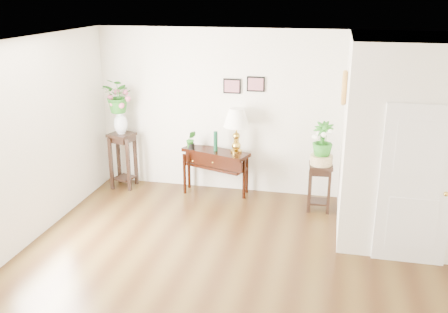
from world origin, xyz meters
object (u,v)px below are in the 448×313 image
(plant_stand_b, at_px, (320,187))
(plant_stand_a, at_px, (123,160))
(console_table, at_px, (216,172))
(table_lamp, at_px, (236,132))

(plant_stand_b, bearing_deg, plant_stand_a, 175.88)
(plant_stand_b, bearing_deg, console_table, 170.11)
(console_table, xyz_separation_m, plant_stand_a, (-1.68, -0.06, 0.11))
(plant_stand_a, distance_m, plant_stand_b, 3.47)
(table_lamp, distance_m, plant_stand_a, 2.13)
(table_lamp, relative_size, plant_stand_a, 0.76)
(console_table, bearing_deg, table_lamp, 19.10)
(table_lamp, bearing_deg, console_table, 180.00)
(table_lamp, height_order, plant_stand_b, table_lamp)
(plant_stand_a, bearing_deg, console_table, 2.09)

